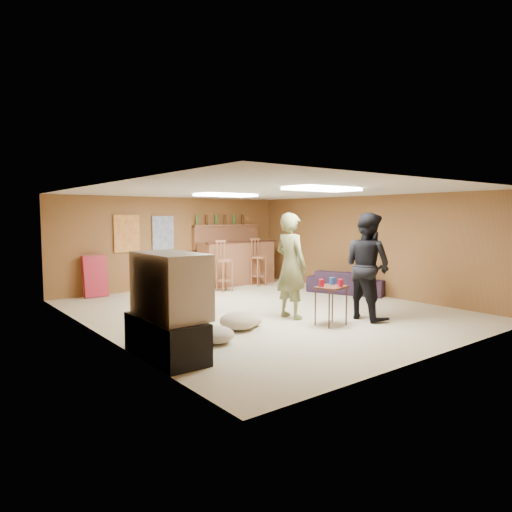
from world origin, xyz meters
TOP-DOWN VIEW (x-y plane):
  - ground at (0.00, 0.00)m, footprint 7.00×7.00m
  - ceiling at (0.00, 0.00)m, footprint 6.00×7.00m
  - wall_back at (0.00, 3.50)m, footprint 6.00×0.02m
  - wall_front at (0.00, -3.50)m, footprint 6.00×0.02m
  - wall_left at (-3.00, 0.00)m, footprint 0.02×7.00m
  - wall_right at (3.00, 0.00)m, footprint 0.02×7.00m
  - tv_stand at (-2.72, -1.50)m, footprint 0.55×1.30m
  - dvd_box at (-2.50, -1.50)m, footprint 0.35×0.50m
  - tv_body at (-2.65, -1.50)m, footprint 0.60×1.10m
  - tv_screen at (-2.34, -1.50)m, footprint 0.02×0.95m
  - bar_counter at (1.50, 2.95)m, footprint 2.00×0.60m
  - bar_lip at (1.50, 2.70)m, footprint 2.10×0.12m
  - bar_shelf at (1.50, 3.40)m, footprint 2.00×0.18m
  - bar_backing at (1.50, 3.42)m, footprint 2.00×0.14m
  - poster_left at (-1.20, 3.46)m, footprint 0.60×0.03m
  - poster_right at (-0.30, 3.46)m, footprint 0.55×0.03m
  - folding_chair_stack at (-2.00, 3.30)m, footprint 0.50×0.26m
  - ceiling_panel_front at (0.00, -1.50)m, footprint 1.20×0.60m
  - ceiling_panel_back at (0.00, 1.20)m, footprint 1.20×0.60m
  - person_olive at (-0.01, -0.79)m, footprint 0.46×0.67m
  - person_black at (0.96, -1.64)m, footprint 0.73×0.91m
  - sofa at (2.70, 0.30)m, footprint 1.28×1.87m
  - tray_table at (0.15, -1.57)m, footprint 0.57×0.51m
  - cup_red_near at (0.01, -1.50)m, footprint 0.10×0.10m
  - cup_red_far at (0.25, -1.68)m, footprint 0.10×0.10m
  - cup_blue at (0.30, -1.45)m, footprint 0.11×0.11m
  - bar_stool_left at (0.64, 2.23)m, footprint 0.45×0.45m
  - bar_stool_right at (1.80, 2.43)m, footprint 0.41×0.41m
  - cushion_near_tv at (-1.19, -0.90)m, footprint 0.60×0.60m
  - cushion_mid at (-0.96, -0.83)m, footprint 0.57×0.57m
  - cushion_far at (-1.88, -1.33)m, footprint 0.66×0.66m
  - bottle_row at (1.30, 3.38)m, footprint 1.48×0.08m

SIDE VIEW (x-z plane):
  - ground at x=0.00m, z-range 0.00..0.00m
  - cushion_mid at x=-0.96m, z-range 0.00..0.20m
  - cushion_far at x=-1.88m, z-range 0.00..0.23m
  - cushion_near_tv at x=-1.19m, z-range 0.00..0.27m
  - dvd_box at x=-2.50m, z-range 0.11..0.19m
  - tv_stand at x=-2.72m, z-range 0.00..0.50m
  - sofa at x=2.70m, z-range 0.00..0.51m
  - tray_table at x=0.15m, z-range 0.00..0.63m
  - folding_chair_stack at x=-2.00m, z-range -0.01..0.91m
  - bar_stool_left at x=0.64m, z-range 0.00..1.07m
  - bar_counter at x=1.50m, z-range 0.00..1.10m
  - bar_stool_right at x=1.80m, z-range 0.00..1.16m
  - cup_blue at x=0.30m, z-range 0.63..0.75m
  - cup_red_far at x=0.25m, z-range 0.63..0.75m
  - cup_red_near at x=0.01m, z-range 0.63..0.75m
  - tv_body at x=-2.65m, z-range 0.50..1.30m
  - tv_screen at x=-2.34m, z-range 0.57..1.23m
  - person_olive at x=-0.01m, z-range 0.00..1.81m
  - person_black at x=0.96m, z-range 0.00..1.81m
  - wall_back at x=0.00m, z-range 0.00..2.20m
  - wall_front at x=0.00m, z-range 0.00..2.20m
  - wall_left at x=-3.00m, z-range 0.00..2.20m
  - wall_right at x=3.00m, z-range 0.00..2.20m
  - bar_lip at x=1.50m, z-range 1.08..1.12m
  - bar_backing at x=1.50m, z-range 0.90..1.50m
  - poster_left at x=-1.20m, z-range 0.93..1.78m
  - poster_right at x=-0.30m, z-range 0.95..1.75m
  - bar_shelf at x=1.50m, z-range 1.48..1.52m
  - bottle_row at x=1.30m, z-range 1.52..1.78m
  - ceiling_panel_front at x=0.00m, z-range 2.15..2.19m
  - ceiling_panel_back at x=0.00m, z-range 2.15..2.19m
  - ceiling at x=0.00m, z-range 2.19..2.21m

